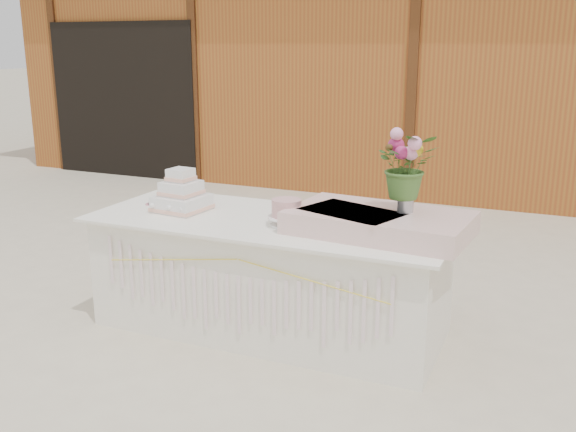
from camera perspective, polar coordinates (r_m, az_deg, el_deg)
name	(u,v)px	position (r m, az deg, el deg)	size (l,w,h in m)	color
ground	(271,327)	(4.47, -1.55, -9.87)	(80.00, 80.00, 0.00)	beige
barn	(444,59)	(9.83, 13.66, 13.39)	(12.60, 4.60, 3.30)	brown
cake_table	(270,275)	(4.32, -1.62, -5.23)	(2.40, 1.00, 0.77)	white
wedding_cake	(182,196)	(4.47, -9.44, 1.72)	(0.36, 0.36, 0.30)	white
pink_cake_stand	(287,211)	(4.03, -0.13, 0.44)	(0.24, 0.24, 0.17)	white
satin_runner	(379,222)	(3.92, 8.13, -0.57)	(1.07, 0.62, 0.14)	beige
flower_vase	(405,201)	(3.91, 10.40, 1.30)	(0.10, 0.10, 0.13)	#B2B2B7
bouquet	(408,157)	(3.85, 10.59, 5.13)	(0.36, 0.31, 0.40)	#3F6729
loose_flowers	(150,204)	(4.68, -12.13, 1.04)	(0.15, 0.36, 0.02)	#D07F8F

